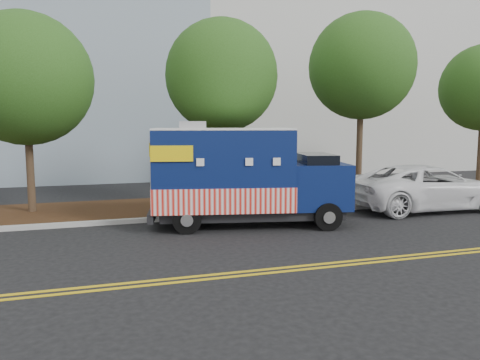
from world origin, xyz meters
name	(u,v)px	position (x,y,z in m)	size (l,w,h in m)	color
ground	(242,226)	(0.00, 0.00, 0.00)	(120.00, 120.00, 0.00)	black
curb	(230,215)	(0.00, 1.40, 0.07)	(120.00, 0.18, 0.15)	#9E9E99
mulch_strip	(215,205)	(0.00, 3.50, 0.07)	(120.00, 4.00, 0.15)	#321D0D
centerline_near	(302,266)	(0.00, -4.45, 0.01)	(120.00, 0.10, 0.01)	gold
centerline_far	(307,269)	(0.00, -4.70, 0.01)	(120.00, 0.10, 0.01)	gold
tree_a	(25,79)	(-6.51, 3.74, 4.69)	(4.49, 4.49, 6.95)	#38281C
tree_b	(222,76)	(0.23, 3.22, 4.95)	(4.17, 4.17, 7.04)	#38281C
tree_c	(362,67)	(6.47, 3.77, 5.58)	(4.44, 4.44, 7.81)	#38281C
sign_post	(187,184)	(-1.46, 1.55, 1.20)	(0.06, 0.06, 2.40)	#473828
food_truck	(240,179)	(-0.05, 0.11, 1.48)	(6.52, 3.44, 3.27)	black
white_car	(428,187)	(7.46, 0.59, 0.84)	(2.78, 6.03, 1.68)	white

